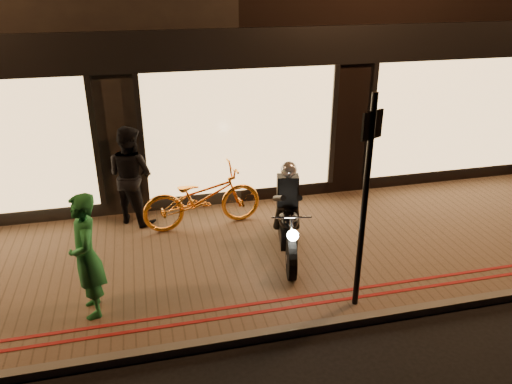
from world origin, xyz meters
TOP-DOWN VIEW (x-y plane):
  - ground at (0.00, 0.00)m, footprint 90.00×90.00m
  - sidewalk at (0.00, 2.00)m, footprint 50.00×4.00m
  - kerb_stone at (0.00, 0.05)m, footprint 50.00×0.14m
  - red_kerb_lines at (0.00, 0.55)m, footprint 50.00×0.26m
  - motorcycle at (0.32, 1.85)m, footprint 0.71×1.92m
  - sign_post at (0.86, 0.34)m, footprint 0.33×0.17m
  - bicycle_gold at (-0.88, 3.18)m, footprint 2.21×0.94m
  - person_green at (-2.70, 1.01)m, footprint 0.52×0.70m
  - person_dark at (-2.10, 3.68)m, footprint 1.12×1.11m

SIDE VIEW (x-z plane):
  - ground at x=0.00m, z-range 0.00..0.00m
  - sidewalk at x=0.00m, z-range 0.00..0.12m
  - kerb_stone at x=0.00m, z-range 0.00..0.12m
  - red_kerb_lines at x=0.00m, z-range 0.12..0.13m
  - bicycle_gold at x=-0.88m, z-range 0.12..1.25m
  - motorcycle at x=0.32m, z-range -0.06..1.53m
  - person_green at x=-2.70m, z-range 0.12..1.88m
  - person_dark at x=-2.10m, z-range 0.12..1.95m
  - sign_post at x=0.86m, z-range 0.30..3.30m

